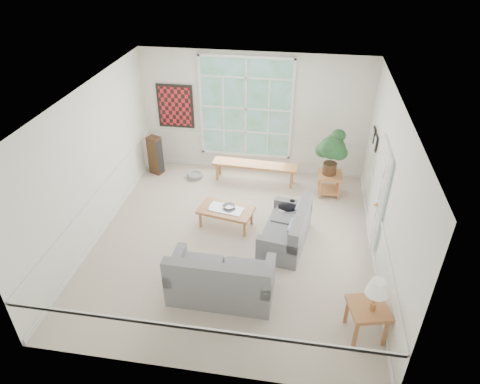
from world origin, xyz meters
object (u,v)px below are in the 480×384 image
(loveseat_front, at_px, (221,273))
(end_table, at_px, (329,184))
(loveseat_right, at_px, (285,226))
(side_table, at_px, (366,320))
(coffee_table, at_px, (226,217))

(loveseat_front, distance_m, end_table, 3.99)
(loveseat_right, distance_m, side_table, 2.46)
(end_table, xyz_separation_m, side_table, (0.49, -4.00, 0.02))
(coffee_table, bearing_deg, loveseat_front, -71.12)
(loveseat_front, distance_m, coffee_table, 1.98)
(side_table, bearing_deg, loveseat_front, 168.65)
(loveseat_front, xyz_separation_m, side_table, (2.36, -0.47, -0.18))
(coffee_table, bearing_deg, side_table, -31.91)
(side_table, bearing_deg, loveseat_right, 124.28)
(end_table, bearing_deg, coffee_table, -143.65)
(loveseat_front, bearing_deg, coffee_table, 99.10)
(side_table, bearing_deg, end_table, 97.00)
(loveseat_front, relative_size, side_table, 3.00)
(loveseat_right, bearing_deg, coffee_table, 172.06)
(loveseat_right, height_order, end_table, loveseat_right)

